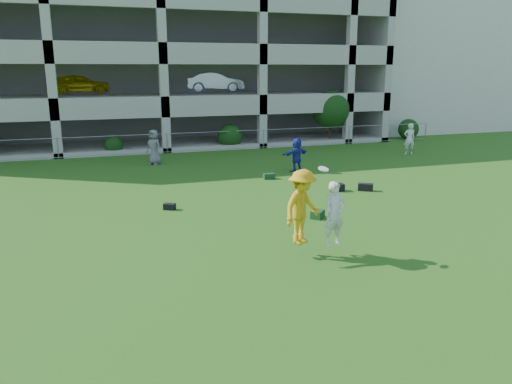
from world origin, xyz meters
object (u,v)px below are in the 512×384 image
object	(u,v)px
parking_garage	(146,52)
bystander_d	(297,155)
stucco_building	(413,67)
bystander_e	(409,139)
frisbee_contest	(308,208)
bystander_c	(154,147)
crate_d	(339,187)

from	to	relation	value
parking_garage	bystander_d	bearing A→B (deg)	-72.25
stucco_building	bystander_d	xyz separation A→B (m)	(-17.86, -16.36, -4.18)
bystander_e	frisbee_contest	distance (m)	17.86
bystander_c	bystander_d	bearing A→B (deg)	15.75
bystander_c	crate_d	bearing A→B (deg)	-3.52
bystander_e	parking_garage	distance (m)	19.62
stucco_building	crate_d	world-z (taller)	stucco_building
bystander_c	parking_garage	size ratio (longest dim) A/B	0.06
crate_d	bystander_e	bearing A→B (deg)	40.10
bystander_d	parking_garage	world-z (taller)	parking_garage
bystander_c	frisbee_contest	bearing A→B (deg)	-32.81
bystander_d	parking_garage	bearing A→B (deg)	-91.99
crate_d	parking_garage	distance (m)	21.73
bystander_d	frisbee_contest	bearing A→B (deg)	48.88
bystander_c	parking_garage	distance (m)	13.09
bystander_e	parking_garage	world-z (taller)	parking_garage
bystander_c	bystander_e	xyz separation A→B (m)	(14.43, -1.52, -0.00)
bystander_c	crate_d	distance (m)	10.49
crate_d	parking_garage	size ratio (longest dim) A/B	0.01
bystander_d	bystander_e	size ratio (longest dim) A/B	0.91
stucco_building	parking_garage	bearing A→B (deg)	-179.25
bystander_d	frisbee_contest	size ratio (longest dim) A/B	0.76
frisbee_contest	parking_garage	bearing A→B (deg)	92.25
stucco_building	bystander_c	bearing A→B (deg)	-153.03
stucco_building	crate_d	distance (m)	27.57
stucco_building	bystander_e	distance (m)	17.39
bystander_c	frisbee_contest	xyz separation A→B (m)	(2.20, -14.53, 0.43)
parking_garage	frisbee_contest	bearing A→B (deg)	-87.75
stucco_building	crate_d	bearing A→B (deg)	-130.78
bystander_c	bystander_e	bearing A→B (deg)	42.57
frisbee_contest	bystander_c	bearing A→B (deg)	98.60
stucco_building	crate_d	xyz separation A→B (m)	(-17.73, -20.55, -4.85)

